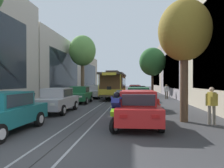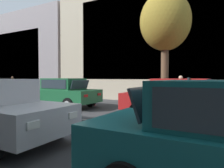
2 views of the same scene
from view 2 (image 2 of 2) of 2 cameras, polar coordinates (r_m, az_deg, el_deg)
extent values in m
cube|color=#BCAD93|center=(16.70, 15.33, 13.42)|extent=(5.82, 16.60, 10.00)
cube|color=#2D3842|center=(13.87, 12.36, 13.75)|extent=(0.04, 11.83, 6.00)
cube|color=gray|center=(26.27, -23.78, 7.07)|extent=(5.61, 16.60, 8.20)
cube|color=#2D3842|center=(24.66, -28.98, 6.40)|extent=(0.04, 11.83, 4.92)
cube|color=#2D3842|center=(3.19, 10.91, -4.69)|extent=(1.30, 0.22, 0.45)
cube|color=#B21414|center=(4.11, 2.39, -10.43)|extent=(0.28, 0.05, 0.12)
cube|color=#B21414|center=(3.19, -7.31, -14.02)|extent=(0.28, 0.05, 0.12)
cylinder|color=black|center=(4.21, 14.96, -16.21)|extent=(0.21, 0.64, 0.64)
cylinder|color=silver|center=(4.32, 15.36, -15.77)|extent=(0.03, 0.35, 0.35)
cube|color=#2D3842|center=(5.48, -26.73, -2.14)|extent=(1.33, 0.23, 0.47)
cube|color=#2D3842|center=(6.60, -25.50, -1.31)|extent=(0.04, 1.81, 0.47)
cube|color=white|center=(4.83, -10.93, -8.60)|extent=(0.28, 0.04, 0.14)
cube|color=white|center=(4.05, -21.24, -10.71)|extent=(0.28, 0.04, 0.14)
cylinder|color=black|center=(5.70, -15.33, -11.44)|extent=(0.20, 0.64, 0.64)
cylinder|color=silver|center=(5.77, -14.55, -11.25)|extent=(0.02, 0.35, 0.35)
cube|color=red|center=(8.45, 17.77, -4.86)|extent=(1.88, 4.33, 0.66)
cube|color=red|center=(8.38, 18.82, -0.61)|extent=(1.51, 2.09, 0.60)
cube|color=#2D3842|center=(8.56, 13.27, -0.64)|extent=(1.34, 0.25, 0.47)
cube|color=#2D3842|center=(8.27, 26.93, -0.87)|extent=(1.30, 0.22, 0.45)
cube|color=#2D3842|center=(7.64, 17.91, -0.82)|extent=(0.06, 1.81, 0.47)
cube|color=#2D3842|center=(9.12, 19.58, -0.43)|extent=(0.06, 1.81, 0.47)
cube|color=white|center=(8.58, 2.70, -4.01)|extent=(0.28, 0.05, 0.14)
cube|color=white|center=(9.59, 5.57, -3.40)|extent=(0.28, 0.05, 0.14)
cylinder|color=black|center=(8.02, 7.09, -7.53)|extent=(0.21, 0.64, 0.64)
cylinder|color=silver|center=(7.92, 6.80, -7.65)|extent=(0.03, 0.35, 0.35)
cylinder|color=black|center=(9.66, 10.86, -5.95)|extent=(0.21, 0.64, 0.64)
cylinder|color=silver|center=(9.77, 11.06, -5.87)|extent=(0.03, 0.35, 0.35)
cylinder|color=black|center=(7.50, 26.68, -8.36)|extent=(0.21, 0.64, 0.64)
cylinder|color=silver|center=(7.39, 26.65, -8.51)|extent=(0.03, 0.35, 0.35)
cylinder|color=black|center=(9.24, 26.97, -6.47)|extent=(0.21, 0.64, 0.64)
cylinder|color=silver|center=(9.34, 26.98, -6.38)|extent=(0.03, 0.35, 0.35)
cube|color=#1E6038|center=(11.65, -13.94, -3.02)|extent=(1.96, 4.37, 0.66)
cube|color=#1E6038|center=(11.51, -13.44, 0.07)|extent=(1.55, 2.12, 0.60)
cube|color=#2D3842|center=(12.11, -16.25, 0.04)|extent=(1.34, 0.27, 0.47)
cube|color=#2D3842|center=(10.71, -8.95, -0.13)|extent=(1.30, 0.25, 0.45)
cube|color=#2D3842|center=(10.99, -16.19, -0.03)|extent=(0.10, 1.81, 0.47)
cube|color=#2D3842|center=(12.05, -10.93, 0.16)|extent=(0.10, 1.81, 0.47)
cube|color=white|center=(12.93, -22.47, -2.19)|extent=(0.28, 0.05, 0.14)
cube|color=#B21414|center=(9.78, -7.36, -3.31)|extent=(0.28, 0.05, 0.12)
cube|color=white|center=(13.61, -18.67, -1.95)|extent=(0.28, 0.05, 0.14)
cube|color=#B21414|center=(10.67, -3.60, -2.87)|extent=(0.28, 0.05, 0.12)
cylinder|color=black|center=(12.11, -21.37, -4.47)|extent=(0.22, 0.65, 0.64)
cylinder|color=silver|center=(12.05, -21.78, -4.51)|extent=(0.03, 0.35, 0.35)
cylinder|color=black|center=(13.24, -15.28, -3.88)|extent=(0.22, 0.65, 0.64)
cylinder|color=silver|center=(13.32, -14.93, -3.85)|extent=(0.03, 0.35, 0.35)
cylinder|color=black|center=(10.13, -12.16, -5.60)|extent=(0.22, 0.65, 0.64)
cylinder|color=silver|center=(10.05, -12.60, -5.66)|extent=(0.03, 0.35, 0.35)
cylinder|color=black|center=(11.46, -6.06, -4.71)|extent=(0.22, 0.65, 0.64)
cylinder|color=silver|center=(11.55, -5.73, -4.66)|extent=(0.03, 0.35, 0.35)
cube|color=#2D3842|center=(15.89, -28.21, 0.30)|extent=(1.30, 0.24, 0.45)
cube|color=#2D3842|center=(17.29, -28.40, 0.47)|extent=(0.10, 1.81, 0.47)
cube|color=#B21414|center=(14.91, -28.14, -1.75)|extent=(0.28, 0.05, 0.12)
cube|color=#B21414|center=(15.57, -24.76, -1.56)|extent=(0.28, 0.05, 0.12)
cylinder|color=black|center=(16.45, -25.64, -2.90)|extent=(0.22, 0.65, 0.64)
cylinder|color=silver|center=(16.52, -25.33, -2.87)|extent=(0.03, 0.35, 0.35)
cylinder|color=brown|center=(10.93, 14.58, 3.16)|extent=(0.39, 0.39, 3.78)
ellipsoid|color=olive|center=(11.31, 14.69, 16.68)|extent=(2.56, 2.60, 3.02)
cylinder|color=black|center=(7.47, 29.04, -8.59)|extent=(0.37, 0.60, 0.60)
cylinder|color=black|center=(7.64, 19.11, -4.80)|extent=(0.33, 0.56, 0.57)
cylinder|color=silver|center=(7.47, 29.04, -8.59)|extent=(0.29, 0.39, 0.36)
cylinder|color=silver|center=(7.64, 19.11, -4.80)|extent=(0.25, 0.35, 0.33)
cube|color=#2D2D33|center=(7.47, 25.06, -5.33)|extent=(0.27, 1.19, 0.57)
ellipsoid|color=#7AC619|center=(7.46, 24.22, -2.91)|extent=(0.42, 0.65, 0.45)
cube|color=#7AC619|center=(7.53, 21.24, -1.22)|extent=(0.35, 0.37, 0.42)
cube|color=#2D3842|center=(7.53, 20.83, 0.79)|extent=(0.25, 0.10, 0.24)
sphere|color=white|center=(7.56, 20.19, -1.06)|extent=(0.14, 0.14, 0.14)
cube|color=black|center=(7.41, 27.39, -4.25)|extent=(0.33, 0.55, 0.28)
cylinder|color=silver|center=(7.60, 28.42, -6.69)|extent=(0.14, 0.56, 0.26)
cylinder|color=silver|center=(7.49, 20.06, -2.89)|extent=(0.08, 0.40, 0.51)
cylinder|color=silver|center=(7.66, 20.40, -2.79)|extent=(0.08, 0.40, 0.51)
cylinder|color=black|center=(7.50, 22.06, -0.15)|extent=(0.52, 0.26, 0.03)
cube|color=navy|center=(7.41, 26.64, -2.50)|extent=(0.37, 0.58, 0.52)
sphere|color=black|center=(7.41, 25.60, 0.34)|extent=(0.26, 0.26, 0.26)
cylinder|color=navy|center=(7.28, 26.04, -4.44)|extent=(0.18, 0.43, 0.15)
cylinder|color=navy|center=(7.32, 24.13, -5.22)|extent=(0.12, 0.18, 0.39)
cylinder|color=navy|center=(7.26, 24.45, -1.02)|extent=(0.14, 0.50, 0.23)
cylinder|color=navy|center=(7.59, 26.40, -4.19)|extent=(0.18, 0.43, 0.15)
cylinder|color=navy|center=(7.65, 24.58, -4.92)|extent=(0.12, 0.18, 0.39)
cylinder|color=navy|center=(7.61, 24.92, -0.90)|extent=(0.14, 0.50, 0.23)
cylinder|color=#4C4233|center=(21.12, -26.35, -1.58)|extent=(0.14, 0.14, 0.88)
cylinder|color=#4C4233|center=(21.24, -25.91, -1.56)|extent=(0.14, 0.14, 0.88)
cube|color=silver|center=(21.15, -26.16, 0.45)|extent=(0.42, 0.35, 0.62)
cylinder|color=silver|center=(21.02, -26.67, 0.33)|extent=(0.09, 0.09, 0.56)
cylinder|color=silver|center=(21.29, -25.64, 0.36)|extent=(0.09, 0.09, 0.56)
sphere|color=brown|center=(21.15, -26.17, 1.62)|extent=(0.22, 0.22, 0.22)
cylinder|color=slate|center=(11.83, 18.59, -4.01)|extent=(0.14, 0.14, 0.88)
cylinder|color=slate|center=(12.02, 18.76, -3.92)|extent=(0.14, 0.14, 0.88)
cube|color=#B29933|center=(11.88, 18.71, -0.36)|extent=(0.34, 0.42, 0.62)
cylinder|color=#B29933|center=(11.65, 18.51, -0.59)|extent=(0.09, 0.09, 0.56)
cylinder|color=#B29933|center=(12.10, 18.91, -0.51)|extent=(0.09, 0.09, 0.56)
sphere|color=beige|center=(11.87, 18.73, 1.72)|extent=(0.22, 0.22, 0.22)
cylinder|color=red|center=(11.90, -5.23, -4.32)|extent=(0.22, 0.22, 0.70)
sphere|color=red|center=(11.87, -5.24, -2.45)|extent=(0.20, 0.20, 0.20)
cylinder|color=red|center=(11.77, -5.65, -4.14)|extent=(0.10, 0.08, 0.08)
cylinder|color=red|center=(12.02, -4.83, -4.02)|extent=(0.10, 0.08, 0.08)
camera|label=1|loc=(11.19, 73.13, 2.21)|focal=32.91mm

